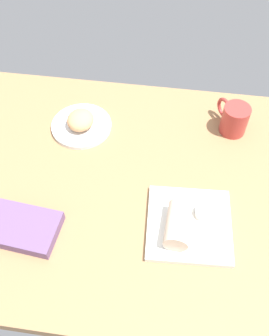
# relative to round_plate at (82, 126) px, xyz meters

# --- Properties ---
(dining_table) EXTENTS (1.10, 0.90, 0.04)m
(dining_table) POSITION_rel_round_plate_xyz_m (0.14, -0.21, -0.03)
(dining_table) COLOR #9E754C
(dining_table) RESTS_ON ground
(round_plate) EXTENTS (0.20, 0.20, 0.01)m
(round_plate) POSITION_rel_round_plate_xyz_m (0.00, 0.00, 0.00)
(round_plate) COLOR white
(round_plate) RESTS_ON dining_table
(scone_pastry) EXTENTS (0.10, 0.10, 0.05)m
(scone_pastry) POSITION_rel_round_plate_xyz_m (0.00, -0.01, 0.03)
(scone_pastry) COLOR tan
(scone_pastry) RESTS_ON round_plate
(square_plate) EXTENTS (0.25, 0.25, 0.02)m
(square_plate) POSITION_rel_round_plate_xyz_m (0.38, -0.33, 0.00)
(square_plate) COLOR white
(square_plate) RESTS_ON dining_table
(sauce_cup) EXTENTS (0.05, 0.05, 0.02)m
(sauce_cup) POSITION_rel_round_plate_xyz_m (0.42, -0.29, 0.02)
(sauce_cup) COLOR silver
(sauce_cup) RESTS_ON square_plate
(breakfast_wrap) EXTENTS (0.07, 0.13, 0.07)m
(breakfast_wrap) POSITION_rel_round_plate_xyz_m (0.35, -0.35, 0.04)
(breakfast_wrap) COLOR beige
(breakfast_wrap) RESTS_ON square_plate
(book_stack) EXTENTS (0.20, 0.15, 0.03)m
(book_stack) POSITION_rel_round_plate_xyz_m (-0.07, -0.41, 0.01)
(book_stack) COLOR #6B4C7A
(book_stack) RESTS_ON dining_table
(coffee_mug) EXTENTS (0.10, 0.13, 0.10)m
(coffee_mug) POSITION_rel_round_plate_xyz_m (0.50, 0.06, 0.04)
(coffee_mug) COLOR #B23833
(coffee_mug) RESTS_ON dining_table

